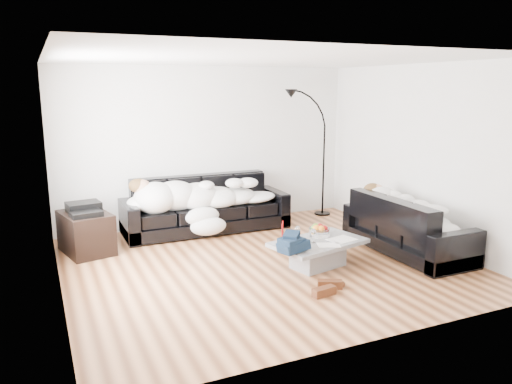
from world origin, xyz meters
name	(u,v)px	position (x,y,z in m)	size (l,w,h in m)	color
ground	(265,263)	(0.00, 0.00, 0.00)	(5.00, 5.00, 0.00)	brown
wall_back	(208,146)	(0.00, 2.25, 1.30)	(5.00, 0.02, 2.60)	silver
wall_left	(52,180)	(-2.50, 0.00, 1.30)	(0.02, 4.50, 2.60)	silver
wall_right	(420,155)	(2.50, 0.00, 1.30)	(0.02, 4.50, 2.60)	silver
ceiling	(266,59)	(0.00, 0.00, 2.60)	(5.00, 5.00, 0.00)	white
sofa_back	(206,204)	(-0.22, 1.79, 0.43)	(2.61, 0.90, 0.85)	black
sofa_right	(408,224)	(2.01, -0.37, 0.39)	(1.95, 0.83, 0.79)	black
sleeper_back	(206,192)	(-0.22, 1.74, 0.64)	(2.21, 0.76, 0.44)	silver
sleeper_right	(409,208)	(2.01, -0.37, 0.62)	(1.67, 0.71, 0.41)	silver
teal_cushion	(378,194)	(1.95, 0.23, 0.72)	(0.36, 0.30, 0.20)	#0F6A46
coffee_table	(318,254)	(0.56, -0.39, 0.17)	(1.19, 0.69, 0.35)	#939699
fruit_bowl	(319,230)	(0.69, -0.20, 0.43)	(0.27, 0.27, 0.17)	white
wine_glass_a	(298,233)	(0.34, -0.24, 0.44)	(0.08, 0.08, 0.18)	white
wine_glass_b	(297,237)	(0.27, -0.36, 0.43)	(0.07, 0.07, 0.17)	white
wine_glass_c	(313,236)	(0.46, -0.43, 0.44)	(0.08, 0.08, 0.18)	white
candle_left	(282,232)	(0.15, -0.18, 0.45)	(0.04, 0.04, 0.21)	maroon
candle_right	(283,230)	(0.19, -0.12, 0.46)	(0.04, 0.04, 0.23)	maroon
newspaper_a	(342,239)	(0.86, -0.47, 0.35)	(0.34, 0.26, 0.01)	silver
newspaper_b	(329,245)	(0.58, -0.60, 0.35)	(0.28, 0.20, 0.01)	silver
navy_jacket	(292,237)	(0.07, -0.60, 0.51)	(0.35, 0.29, 0.18)	black
shoes	(327,288)	(0.23, -1.13, 0.05)	(0.48, 0.35, 0.11)	#472311
av_cabinet	(86,233)	(-2.09, 1.43, 0.28)	(0.57, 0.83, 0.57)	black
stereo	(84,208)	(-2.09, 1.43, 0.63)	(0.44, 0.34, 0.13)	black
floor_lamp	(324,161)	(2.04, 1.91, 0.98)	(0.72, 0.29, 1.97)	black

